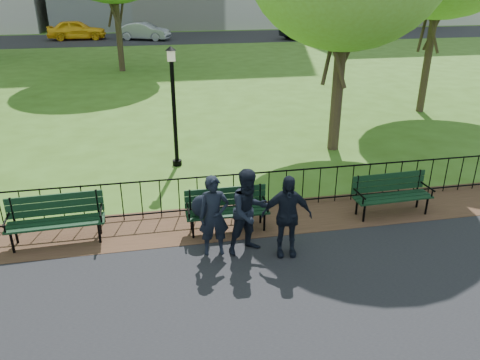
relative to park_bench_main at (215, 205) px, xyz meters
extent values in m
plane|color=#365616|center=(0.35, -1.14, -0.61)|extent=(120.00, 120.00, 0.00)
cube|color=#322214|center=(0.35, 0.36, -0.60)|extent=(60.00, 1.60, 0.01)
cube|color=black|center=(0.35, 33.86, -0.60)|extent=(70.00, 9.00, 0.01)
cylinder|color=black|center=(0.35, 0.86, 0.27)|extent=(24.00, 0.04, 0.04)
cylinder|color=black|center=(0.35, 0.86, -0.49)|extent=(24.00, 0.04, 0.04)
cylinder|color=black|center=(0.35, 0.86, -0.16)|extent=(0.02, 0.02, 0.90)
cube|color=black|center=(0.26, 0.00, -0.19)|extent=(1.69, 0.46, 0.04)
cube|color=black|center=(0.26, 0.24, 0.14)|extent=(1.69, 0.04, 0.42)
cylinder|color=black|center=(-0.47, -0.18, -0.40)|extent=(0.05, 0.05, 0.42)
cylinder|color=black|center=(1.00, -0.17, -0.40)|extent=(0.05, 0.05, 0.42)
cylinder|color=black|center=(-0.47, 0.16, -0.40)|extent=(0.05, 0.05, 0.42)
cylinder|color=black|center=(0.99, 0.17, -0.40)|extent=(0.05, 0.05, 0.42)
cylinder|color=black|center=(-0.54, -0.01, -0.02)|extent=(0.04, 0.53, 0.04)
cylinder|color=black|center=(1.06, 0.00, -0.02)|extent=(0.04, 0.53, 0.04)
ellipsoid|color=black|center=(-0.27, -0.10, 0.06)|extent=(0.42, 0.30, 0.46)
cube|color=black|center=(-3.08, 0.15, -0.15)|extent=(1.84, 0.56, 0.04)
cube|color=black|center=(-3.09, 0.41, 0.20)|extent=(1.83, 0.11, 0.46)
cylinder|color=black|center=(-3.87, -0.07, -0.38)|extent=(0.05, 0.05, 0.46)
cylinder|color=black|center=(-2.29, 0.00, -0.38)|extent=(0.05, 0.05, 0.46)
cylinder|color=black|center=(-3.88, 0.29, -0.38)|extent=(0.05, 0.05, 0.46)
cylinder|color=black|center=(-2.30, 0.36, -0.38)|extent=(0.05, 0.05, 0.46)
cylinder|color=black|center=(-3.94, 0.11, 0.03)|extent=(0.06, 0.57, 0.04)
cylinder|color=black|center=(-2.22, 0.18, 0.03)|extent=(0.06, 0.57, 0.04)
cube|color=black|center=(3.91, 0.00, -0.18)|extent=(1.74, 0.52, 0.04)
cube|color=black|center=(3.90, 0.24, 0.15)|extent=(1.72, 0.10, 0.43)
cylinder|color=black|center=(3.17, -0.20, -0.39)|extent=(0.05, 0.05, 0.43)
cylinder|color=black|center=(4.66, -0.15, -0.39)|extent=(0.05, 0.05, 0.43)
cylinder|color=black|center=(3.16, 0.14, -0.39)|extent=(0.05, 0.05, 0.43)
cylinder|color=black|center=(4.65, 0.19, -0.39)|extent=(0.05, 0.05, 0.43)
cylinder|color=black|center=(3.10, -0.03, -0.01)|extent=(0.06, 0.54, 0.04)
cylinder|color=black|center=(4.72, 0.03, -0.01)|extent=(0.06, 0.54, 0.04)
cylinder|color=black|center=(-0.50, 3.91, -0.54)|extent=(0.25, 0.25, 0.15)
cylinder|color=black|center=(-0.50, 3.91, 0.84)|extent=(0.11, 0.11, 2.90)
cube|color=beige|center=(-0.50, 3.91, 2.39)|extent=(0.20, 0.20, 0.27)
cone|color=black|center=(-0.50, 3.91, 2.57)|extent=(0.29, 0.29, 0.11)
cylinder|color=#2D2116|center=(4.27, 4.36, 0.98)|extent=(0.33, 0.33, 3.18)
cylinder|color=#2D2116|center=(9.24, 7.83, 1.24)|extent=(0.29, 0.29, 3.70)
cylinder|color=#2D2116|center=(-2.47, 18.87, 1.31)|extent=(0.33, 0.33, 3.83)
imported|color=black|center=(-0.12, -0.79, 0.18)|extent=(0.59, 0.40, 1.56)
imported|color=black|center=(0.53, -0.84, 0.24)|extent=(0.90, 0.66, 1.67)
imported|color=black|center=(1.18, -1.08, 0.20)|extent=(0.98, 0.52, 1.60)
imported|color=yellow|center=(-6.60, 34.08, 0.20)|extent=(4.67, 1.89, 1.59)
imported|color=#989B9F|center=(-1.09, 32.72, 0.10)|extent=(4.48, 3.02, 1.40)
imported|color=black|center=(12.67, 31.42, 0.18)|extent=(5.81, 4.03, 1.56)
camera|label=1|loc=(-1.12, -8.35, 4.21)|focal=35.00mm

